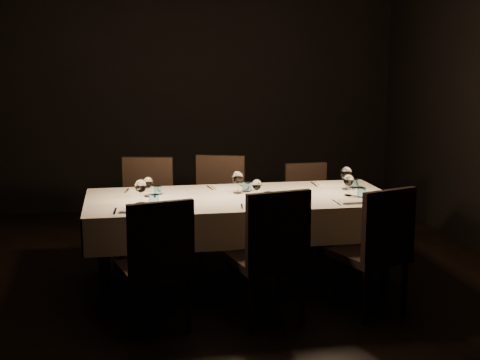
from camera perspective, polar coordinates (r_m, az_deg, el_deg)
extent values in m
cube|color=black|center=(5.73, 0.00, -8.93)|extent=(5.00, 6.00, 0.01)
cube|color=black|center=(8.38, -3.66, 7.75)|extent=(5.00, 0.01, 3.00)
cube|color=black|center=(2.54, 12.06, 1.11)|extent=(5.00, 0.01, 3.00)
cube|color=black|center=(5.53, 0.00, -1.73)|extent=(2.40, 1.00, 0.04)
cylinder|color=black|center=(5.14, -11.63, -7.24)|extent=(0.07, 0.07, 0.71)
cylinder|color=black|center=(5.95, -11.45, -4.79)|extent=(0.07, 0.07, 0.71)
cylinder|color=black|center=(5.54, 12.33, -5.96)|extent=(0.07, 0.07, 0.71)
cylinder|color=black|center=(6.30, 9.42, -3.86)|extent=(0.07, 0.07, 0.71)
cube|color=beige|center=(5.52, 0.00, -1.47)|extent=(2.52, 1.12, 0.01)
cube|color=beige|center=(6.09, -0.92, -1.74)|extent=(2.52, 0.01, 0.28)
cube|color=beige|center=(5.03, 1.12, -4.39)|extent=(2.52, 0.01, 0.28)
cube|color=beige|center=(5.90, 12.08, -2.37)|extent=(0.01, 1.12, 0.28)
cube|color=beige|center=(5.48, -13.04, -3.41)|extent=(0.01, 1.12, 0.28)
cylinder|color=black|center=(5.07, -5.86, -9.17)|extent=(0.04, 0.04, 0.40)
cylinder|color=black|center=(4.74, -4.43, -10.60)|extent=(0.04, 0.04, 0.40)
cylinder|color=black|center=(4.98, -10.05, -9.67)|extent=(0.04, 0.04, 0.40)
cylinder|color=black|center=(4.64, -8.92, -11.19)|extent=(0.04, 0.04, 0.40)
cube|color=black|center=(4.78, -7.38, -7.57)|extent=(0.55, 0.55, 0.06)
cube|color=black|center=(4.51, -6.75, -4.94)|extent=(0.46, 0.16, 0.50)
cube|color=silver|center=(5.07, -8.94, -2.53)|extent=(0.25, 0.17, 0.02)
cube|color=silver|center=(5.07, -10.62, -2.65)|extent=(0.03, 0.21, 0.01)
cube|color=silver|center=(5.07, -7.25, -2.53)|extent=(0.03, 0.21, 0.01)
cylinder|color=#B2DEF2|center=(5.24, -7.37, -1.69)|extent=(0.08, 0.08, 0.08)
cylinder|color=white|center=(5.32, -8.43, -1.95)|extent=(0.07, 0.07, 0.00)
cylinder|color=white|center=(5.31, -8.44, -1.46)|extent=(0.01, 0.01, 0.09)
ellipsoid|color=white|center=(5.30, -8.47, -0.51)|extent=(0.09, 0.09, 0.11)
cylinder|color=black|center=(5.20, 3.28, -8.54)|extent=(0.04, 0.04, 0.41)
cylinder|color=black|center=(4.87, 5.33, -9.93)|extent=(0.04, 0.04, 0.41)
cylinder|color=black|center=(5.05, -0.84, -9.11)|extent=(0.04, 0.04, 0.41)
cylinder|color=black|center=(4.71, 0.97, -10.62)|extent=(0.04, 0.04, 0.41)
cube|color=black|center=(4.87, 2.20, -6.89)|extent=(0.57, 0.57, 0.06)
cube|color=black|center=(4.61, 3.31, -4.16)|extent=(0.48, 0.15, 0.52)
cube|color=silver|center=(5.17, 1.53, -2.16)|extent=(0.22, 0.16, 0.01)
cube|color=silver|center=(5.15, 0.16, -2.26)|extent=(0.04, 0.18, 0.01)
cube|color=silver|center=(5.20, 2.89, -2.15)|extent=(0.04, 0.18, 0.01)
cylinder|color=#B2DEF2|center=(5.36, 2.46, -1.40)|extent=(0.06, 0.06, 0.07)
cylinder|color=white|center=(5.43, 1.44, -1.60)|extent=(0.06, 0.06, 0.00)
cylinder|color=white|center=(5.42, 1.44, -1.19)|extent=(0.01, 0.01, 0.08)
ellipsoid|color=white|center=(5.41, 1.44, -0.40)|extent=(0.08, 0.08, 0.09)
cylinder|color=black|center=(5.46, 11.05, -7.84)|extent=(0.04, 0.04, 0.40)
cylinder|color=black|center=(5.19, 13.87, -8.93)|extent=(0.04, 0.04, 0.40)
cylinder|color=black|center=(5.22, 7.81, -8.59)|extent=(0.04, 0.04, 0.40)
cylinder|color=black|center=(4.94, 10.59, -9.80)|extent=(0.04, 0.04, 0.40)
cube|color=black|center=(5.13, 10.92, -6.31)|extent=(0.60, 0.60, 0.06)
cube|color=black|center=(4.91, 12.58, -3.71)|extent=(0.46, 0.20, 0.51)
cube|color=silver|center=(5.38, 9.62, -1.80)|extent=(0.22, 0.14, 0.02)
cube|color=silver|center=(5.33, 8.22, -1.92)|extent=(0.02, 0.20, 0.01)
cube|color=silver|center=(5.43, 11.00, -1.79)|extent=(0.02, 0.20, 0.01)
cylinder|color=#B2DEF2|center=(5.58, 10.35, -1.05)|extent=(0.07, 0.07, 0.08)
cylinder|color=white|center=(5.63, 9.21, -1.29)|extent=(0.07, 0.07, 0.00)
cylinder|color=white|center=(5.63, 9.22, -0.85)|extent=(0.01, 0.01, 0.08)
ellipsoid|color=white|center=(5.61, 9.25, -0.01)|extent=(0.09, 0.09, 0.10)
cylinder|color=black|center=(6.10, -10.20, -5.84)|extent=(0.04, 0.04, 0.41)
cylinder|color=black|center=(6.46, -9.46, -4.88)|extent=(0.04, 0.04, 0.41)
cylinder|color=black|center=(6.02, -6.57, -5.94)|extent=(0.04, 0.04, 0.41)
cylinder|color=black|center=(6.39, -6.04, -4.95)|extent=(0.04, 0.04, 0.41)
cube|color=black|center=(6.18, -8.12, -3.30)|extent=(0.56, 0.56, 0.06)
cube|color=black|center=(6.32, -7.86, -0.35)|extent=(0.47, 0.15, 0.51)
cube|color=silver|center=(5.81, -8.39, -0.85)|extent=(0.22, 0.16, 0.01)
cube|color=silver|center=(5.81, -9.64, -0.93)|extent=(0.05, 0.18, 0.01)
cube|color=silver|center=(5.82, -7.13, -0.85)|extent=(0.05, 0.18, 0.01)
cylinder|color=#B2DEF2|center=(5.64, -7.04, -0.88)|extent=(0.07, 0.07, 0.07)
cylinder|color=white|center=(5.56, -7.83, -1.41)|extent=(0.06, 0.06, 0.00)
cylinder|color=white|center=(5.55, -7.84, -1.00)|extent=(0.01, 0.01, 0.08)
ellipsoid|color=white|center=(5.54, -7.86, -0.22)|extent=(0.08, 0.08, 0.09)
cylinder|color=black|center=(6.18, -4.09, -5.47)|extent=(0.04, 0.04, 0.41)
cylinder|color=black|center=(6.55, -3.34, -4.55)|extent=(0.04, 0.04, 0.41)
cylinder|color=black|center=(6.11, -0.54, -5.64)|extent=(0.04, 0.04, 0.41)
cylinder|color=black|center=(6.48, 0.02, -4.70)|extent=(0.04, 0.04, 0.41)
cube|color=black|center=(6.27, -2.00, -3.02)|extent=(0.59, 0.59, 0.06)
cube|color=black|center=(6.40, -1.68, -0.13)|extent=(0.46, 0.20, 0.51)
cube|color=silver|center=(5.88, -1.15, -0.59)|extent=(0.25, 0.18, 0.02)
cube|color=silver|center=(5.86, -2.58, -0.69)|extent=(0.04, 0.21, 0.01)
cube|color=silver|center=(5.91, 0.26, -0.59)|extent=(0.04, 0.21, 0.01)
cylinder|color=#B2DEF2|center=(5.72, 0.58, -0.56)|extent=(0.08, 0.08, 0.08)
cylinder|color=white|center=(5.64, -0.21, -1.14)|extent=(0.07, 0.07, 0.00)
cylinder|color=white|center=(5.63, -0.21, -0.67)|extent=(0.01, 0.01, 0.09)
ellipsoid|color=white|center=(5.61, -0.21, 0.22)|extent=(0.09, 0.09, 0.11)
cylinder|color=black|center=(6.37, 5.09, -5.21)|extent=(0.04, 0.04, 0.36)
cylinder|color=black|center=(6.68, 4.20, -4.45)|extent=(0.04, 0.04, 0.36)
cylinder|color=black|center=(6.48, 7.93, -5.00)|extent=(0.04, 0.04, 0.36)
cylinder|color=black|center=(6.78, 6.93, -4.26)|extent=(0.04, 0.04, 0.36)
cube|color=black|center=(6.52, 6.07, -2.96)|extent=(0.44, 0.44, 0.05)
cube|color=black|center=(6.64, 5.62, -0.48)|extent=(0.42, 0.07, 0.45)
cube|color=silver|center=(6.10, 7.73, -0.27)|extent=(0.25, 0.16, 0.02)
cube|color=silver|center=(6.06, 6.33, -0.38)|extent=(0.03, 0.22, 0.01)
cube|color=silver|center=(6.15, 9.11, -0.28)|extent=(0.02, 0.22, 0.01)
cylinder|color=#B2DEF2|center=(5.98, 9.69, -0.22)|extent=(0.08, 0.08, 0.09)
cylinder|color=white|center=(5.88, 9.02, -0.79)|extent=(0.08, 0.08, 0.00)
cylinder|color=white|center=(5.87, 9.04, -0.31)|extent=(0.01, 0.01, 0.09)
ellipsoid|color=white|center=(5.85, 9.06, 0.59)|extent=(0.10, 0.10, 0.11)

